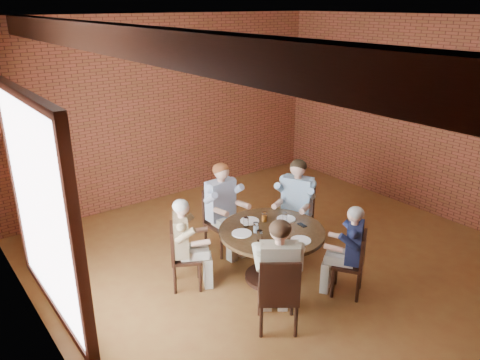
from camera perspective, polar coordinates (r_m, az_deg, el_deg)
floor at (r=6.89m, az=6.75°, el=-10.55°), size 7.00×7.00×0.00m
ceiling at (r=5.89m, az=8.21°, el=18.98°), size 7.00×7.00×0.00m
wall_back at (r=8.92m, az=-8.62°, el=8.52°), size 7.00×0.00×7.00m
wall_left at (r=4.66m, az=-22.71°, el=-4.61°), size 0.00×7.00×7.00m
wall_right at (r=8.71m, az=23.03°, el=6.79°), size 0.00×7.00×7.00m
ceiling_beam at (r=4.51m, az=-15.47°, el=16.28°), size 0.22×6.90×0.26m
window at (r=5.05m, az=-23.10°, el=-3.32°), size 0.10×2.16×2.36m
dining_table at (r=6.35m, az=3.86°, el=-7.86°), size 1.41×1.41×0.75m
chair_a at (r=7.26m, az=6.98°, el=-4.11°), size 0.63×0.63×0.98m
diner_a at (r=7.10m, az=6.79°, el=-3.10°), size 0.90×0.84×1.41m
chair_b at (r=7.12m, az=-2.49°, el=-4.51°), size 0.47×0.47×0.97m
diner_b at (r=6.98m, az=-2.05°, el=-3.48°), size 0.59×0.72×1.39m
chair_c at (r=6.24m, az=-7.27°, el=-8.94°), size 0.53×0.53×0.89m
diner_c at (r=6.17m, az=-6.63°, el=-7.79°), size 0.75×0.71×1.26m
chair_d at (r=5.42m, az=4.72°, el=-13.51°), size 0.63×0.63×0.97m
diner_d at (r=5.40m, az=4.69°, el=-11.43°), size 0.86×0.89×1.39m
chair_e at (r=6.22m, az=13.72°, el=-9.62°), size 0.52×0.52×0.88m
diner_e at (r=6.16m, az=13.16°, el=-8.46°), size 0.71×0.74×1.23m
plate_a at (r=6.54m, az=5.64°, el=-4.75°), size 0.26×0.26×0.01m
plate_b at (r=6.46m, az=1.18°, el=-4.99°), size 0.26×0.26×0.01m
plate_c at (r=6.12m, az=0.21°, el=-6.51°), size 0.26×0.26×0.01m
plate_d at (r=6.00m, az=7.41°, el=-7.31°), size 0.26×0.26×0.01m
glass_a at (r=6.45m, az=5.48°, el=-4.53°), size 0.07×0.07×0.14m
glass_b at (r=6.44m, az=2.99°, el=-4.49°), size 0.07×0.07×0.14m
glass_c at (r=6.28m, az=0.74°, el=-5.17°), size 0.07×0.07×0.14m
glass_d at (r=6.14m, az=1.96°, el=-5.81°), size 0.07×0.07×0.14m
glass_e at (r=5.94m, az=2.40°, el=-6.78°), size 0.07×0.07×0.14m
glass_f at (r=5.90m, az=4.65°, el=-7.06°), size 0.07×0.07×0.14m
smartphone at (r=6.40m, az=7.57°, el=-5.47°), size 0.08×0.14×0.01m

